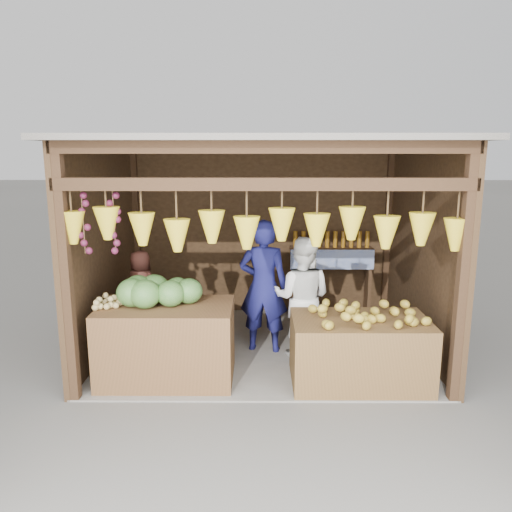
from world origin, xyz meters
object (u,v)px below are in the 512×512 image
at_px(man_standing, 263,287).
at_px(woman_standing, 302,298).
at_px(vendor_seated, 141,287).
at_px(counter_right, 359,352).
at_px(counter_left, 167,343).

bearing_deg(man_standing, woman_standing, 170.83).
bearing_deg(vendor_seated, counter_right, -177.69).
distance_m(counter_right, woman_standing, 1.02).
height_order(counter_right, man_standing, man_standing).
bearing_deg(counter_left, vendor_seated, 117.27).
distance_m(counter_left, man_standing, 1.42).
xyz_separation_m(counter_right, vendor_seated, (-2.59, 1.02, 0.44)).
height_order(counter_left, vendor_seated, vendor_seated).
relative_size(counter_left, man_standing, 0.85).
distance_m(man_standing, woman_standing, 0.51).
height_order(woman_standing, vendor_seated, woman_standing).
xyz_separation_m(counter_right, man_standing, (-1.03, 0.93, 0.48)).
bearing_deg(vendor_seated, counter_left, 141.10).
relative_size(counter_left, vendor_seated, 1.52).
relative_size(counter_right, woman_standing, 0.97).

